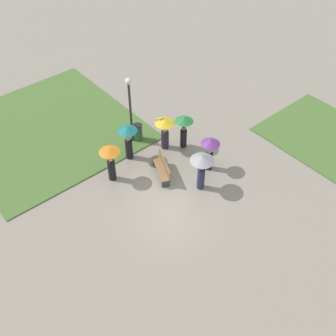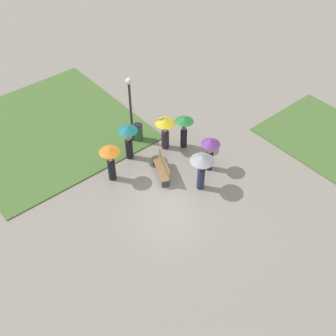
% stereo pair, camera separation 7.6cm
% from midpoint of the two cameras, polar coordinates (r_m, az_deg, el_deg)
% --- Properties ---
extents(ground_plane, '(90.00, 90.00, 0.00)m').
position_cam_midpoint_polar(ground_plane, '(19.04, 0.41, -3.99)').
color(ground_plane, gray).
extents(lawn_patch_near, '(9.11, 8.77, 0.06)m').
position_cam_midpoint_polar(lawn_patch_near, '(23.53, -15.90, 5.11)').
color(lawn_patch_near, '#4C7033').
rests_on(lawn_patch_near, ground_plane).
extents(park_bench, '(1.79, 1.10, 0.90)m').
position_cam_midpoint_polar(park_bench, '(19.73, -0.65, 0.07)').
color(park_bench, brown).
rests_on(park_bench, ground_plane).
extents(lamp_post, '(0.32, 0.32, 3.74)m').
position_cam_midpoint_polar(lamp_post, '(20.50, -5.04, 8.97)').
color(lamp_post, '#2D2D30').
rests_on(lamp_post, ground_plane).
extents(trash_bin, '(0.49, 0.49, 0.97)m').
position_cam_midpoint_polar(trash_bin, '(21.72, -3.94, 4.81)').
color(trash_bin, '#335638').
rests_on(trash_bin, ground_plane).
extents(crowd_person_yellow, '(1.01, 1.01, 1.81)m').
position_cam_midpoint_polar(crowd_person_yellow, '(20.74, -0.29, 5.49)').
color(crowd_person_yellow, '#2D2333').
rests_on(crowd_person_yellow, ground_plane).
extents(crowd_person_purple, '(0.90, 0.90, 1.82)m').
position_cam_midpoint_polar(crowd_person_purple, '(19.62, 5.85, 2.69)').
color(crowd_person_purple, black).
rests_on(crowd_person_purple, ground_plane).
extents(crowd_person_grey, '(1.10, 1.10, 1.92)m').
position_cam_midpoint_polar(crowd_person_grey, '(18.54, 4.73, 0.38)').
color(crowd_person_grey, '#282D47').
rests_on(crowd_person_grey, ground_plane).
extents(crowd_person_green, '(0.92, 0.92, 1.84)m').
position_cam_midpoint_polar(crowd_person_green, '(20.80, 2.30, 5.67)').
color(crowd_person_green, black).
rests_on(crowd_person_green, ground_plane).
extents(crowd_person_orange, '(0.95, 0.95, 1.87)m').
position_cam_midpoint_polar(crowd_person_orange, '(19.20, -7.69, 1.23)').
color(crowd_person_orange, black).
rests_on(crowd_person_orange, ground_plane).
extents(crowd_person_teal, '(0.95, 0.95, 1.91)m').
position_cam_midpoint_polar(crowd_person_teal, '(20.20, -5.31, 4.23)').
color(crowd_person_teal, black).
rests_on(crowd_person_teal, ground_plane).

